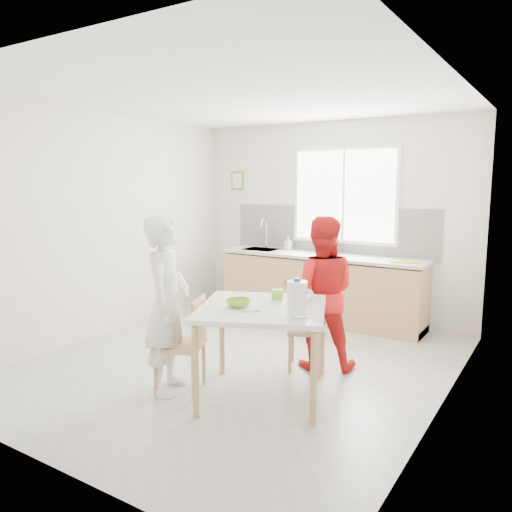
{
  "coord_description": "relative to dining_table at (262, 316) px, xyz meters",
  "views": [
    {
      "loc": [
        2.81,
        -4.13,
        1.89
      ],
      "look_at": [
        0.07,
        0.2,
        1.12
      ],
      "focal_mm": 35.0,
      "sensor_mm": 36.0,
      "label": 1
    }
  ],
  "objects": [
    {
      "name": "green_box",
      "position": [
        -0.02,
        0.3,
        0.13
      ],
      "size": [
        0.13,
        0.13,
        0.09
      ],
      "primitive_type": "cube",
      "rotation": [
        0.0,
        0.0,
        0.4
      ],
      "color": "#82D531",
      "rests_on": "dining_table"
    },
    {
      "name": "bowl_white",
      "position": [
        0.18,
        0.35,
        0.11
      ],
      "size": [
        0.28,
        0.28,
        0.05
      ],
      "primitive_type": "imported",
      "rotation": [
        0.0,
        0.0,
        0.4
      ],
      "color": "white",
      "rests_on": "dining_table"
    },
    {
      "name": "backsplash",
      "position": [
        -0.62,
        2.8,
        0.49
      ],
      "size": [
        3.0,
        0.02,
        0.65
      ],
      "primitive_type": "cube",
      "color": "white",
      "rests_on": "room_shell"
    },
    {
      "name": "milk_jug",
      "position": [
        0.41,
        -0.13,
        0.24
      ],
      "size": [
        0.23,
        0.16,
        0.29
      ],
      "rotation": [
        0.0,
        0.0,
        0.4
      ],
      "color": "white",
      "rests_on": "dining_table"
    },
    {
      "name": "soap_bottle",
      "position": [
        -1.2,
        2.66,
        0.28
      ],
      "size": [
        0.1,
        0.1,
        0.19
      ],
      "primitive_type": "imported",
      "rotation": [
        0.0,
        0.0,
        -0.17
      ],
      "color": "#999999",
      "rests_on": "kitchen_counter"
    },
    {
      "name": "kitchen_counter",
      "position": [
        -0.62,
        2.51,
        -0.32
      ],
      "size": [
        2.84,
        0.64,
        1.37
      ],
      "color": "tan",
      "rests_on": "ground"
    },
    {
      "name": "person_red",
      "position": [
        0.12,
        0.93,
        0.04
      ],
      "size": [
        0.92,
        0.84,
        1.55
      ],
      "primitive_type": "imported",
      "rotation": [
        0.0,
        0.0,
        3.55
      ],
      "color": "red",
      "rests_on": "ground"
    },
    {
      "name": "chair_far",
      "position": [
        0.0,
        0.88,
        -0.29
      ],
      "size": [
        0.49,
        0.49,
        0.81
      ],
      "rotation": [
        0.0,
        0.0,
        0.4
      ],
      "color": "tan",
      "rests_on": "ground"
    },
    {
      "name": "bowl_green",
      "position": [
        -0.16,
        -0.12,
        0.12
      ],
      "size": [
        0.28,
        0.28,
        0.07
      ],
      "primitive_type": "imported",
      "rotation": [
        0.0,
        0.0,
        0.4
      ],
      "color": "#80B429",
      "rests_on": "dining_table"
    },
    {
      "name": "window",
      "position": [
        -0.42,
        2.78,
        0.96
      ],
      "size": [
        1.5,
        0.06,
        1.3
      ],
      "color": "white",
      "rests_on": "room_shell"
    },
    {
      "name": "room_shell",
      "position": [
        -0.62,
        0.56,
        0.91
      ],
      "size": [
        4.5,
        4.5,
        4.5
      ],
      "color": "silver",
      "rests_on": "ground"
    },
    {
      "name": "jar_amber",
      "position": [
        -0.7,
        2.6,
        0.26
      ],
      "size": [
        0.06,
        0.06,
        0.16
      ],
      "primitive_type": "cylinder",
      "color": "olive",
      "rests_on": "kitchen_counter"
    },
    {
      "name": "cutting_board",
      "position": [
        0.53,
        2.46,
        0.19
      ],
      "size": [
        0.41,
        0.35,
        0.01
      ],
      "primitive_type": "cube",
      "rotation": [
        0.0,
        0.0,
        0.34
      ],
      "color": "#97B529",
      "rests_on": "kitchen_counter"
    },
    {
      "name": "wine_bottle_a",
      "position": [
        -0.72,
        2.67,
        0.34
      ],
      "size": [
        0.07,
        0.07,
        0.32
      ],
      "primitive_type": "cylinder",
      "color": "black",
      "rests_on": "kitchen_counter"
    },
    {
      "name": "spoon",
      "position": [
        0.01,
        -0.23,
        0.09
      ],
      "size": [
        0.12,
        0.12,
        0.01
      ],
      "primitive_type": "cylinder",
      "rotation": [
        0.0,
        1.57,
        0.75
      ],
      "color": "#A5A5AA",
      "rests_on": "dining_table"
    },
    {
      "name": "wine_bottle_b",
      "position": [
        -0.47,
        2.66,
        0.33
      ],
      "size": [
        0.07,
        0.07,
        0.3
      ],
      "primitive_type": "cylinder",
      "color": "black",
      "rests_on": "kitchen_counter"
    },
    {
      "name": "dining_table",
      "position": [
        0.0,
        0.0,
        0.0
      ],
      "size": [
        1.4,
        1.4,
        0.82
      ],
      "rotation": [
        0.0,
        0.0,
        0.4
      ],
      "color": "white",
      "rests_on": "ground"
    },
    {
      "name": "ground",
      "position": [
        -0.62,
        0.56,
        -0.74
      ],
      "size": [
        4.5,
        4.5,
        0.0
      ],
      "primitive_type": "plane",
      "color": "#B7B7B2",
      "rests_on": "ground"
    },
    {
      "name": "picture_frame",
      "position": [
        -2.17,
        2.79,
        1.16
      ],
      "size": [
        0.22,
        0.03,
        0.28
      ],
      "color": "#5D8B3F",
      "rests_on": "room_shell"
    },
    {
      "name": "chair_left",
      "position": [
        -0.63,
        -0.27,
        -0.26
      ],
      "size": [
        0.53,
        0.53,
        0.87
      ],
      "rotation": [
        0.0,
        0.0,
        -1.17
      ],
      "color": "tan",
      "rests_on": "ground"
    },
    {
      "name": "person_white",
      "position": [
        -0.79,
        -0.34,
        0.06
      ],
      "size": [
        0.58,
        0.69,
        1.6
      ],
      "primitive_type": "imported",
      "rotation": [
        0.0,
        0.0,
        1.98
      ],
      "color": "white",
      "rests_on": "ground"
    }
  ]
}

